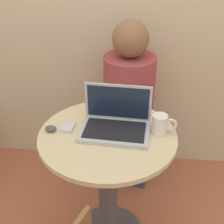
{
  "coord_description": "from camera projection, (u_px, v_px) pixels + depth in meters",
  "views": [
    {
      "loc": [
        0.14,
        -1.26,
        1.67
      ],
      "look_at": [
        0.02,
        0.05,
        0.87
      ],
      "focal_mm": 50.0,
      "sensor_mm": 36.0,
      "label": 1
    }
  ],
  "objects": [
    {
      "name": "cell_phone",
      "position": [
        68.0,
        127.0,
        1.59
      ],
      "size": [
        0.06,
        0.1,
        0.02
      ],
      "color": "silver",
      "rests_on": "round_table"
    },
    {
      "name": "person_seated",
      "position": [
        129.0,
        116.0,
        2.2
      ],
      "size": [
        0.37,
        0.53,
        1.19
      ],
      "color": "#3D4766",
      "rests_on": "ground_plane"
    },
    {
      "name": "computer_mouse",
      "position": [
        51.0,
        129.0,
        1.56
      ],
      "size": [
        0.06,
        0.05,
        0.03
      ],
      "color": "#4C4C51",
      "rests_on": "round_table"
    },
    {
      "name": "coffee_cup",
      "position": [
        161.0,
        124.0,
        1.54
      ],
      "size": [
        0.12,
        0.08,
        0.1
      ],
      "color": "white",
      "rests_on": "round_table"
    },
    {
      "name": "laptop",
      "position": [
        116.0,
        122.0,
        1.56
      ],
      "size": [
        0.36,
        0.25,
        0.22
      ],
      "color": "#B7B7BC",
      "rests_on": "round_table"
    },
    {
      "name": "round_table",
      "position": [
        108.0,
        173.0,
        1.68
      ],
      "size": [
        0.69,
        0.69,
        0.77
      ],
      "color": "#4C4C51",
      "rests_on": "ground_plane"
    }
  ]
}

